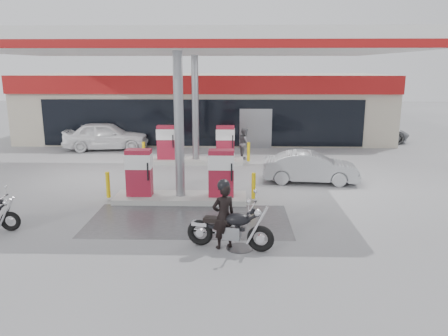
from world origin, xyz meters
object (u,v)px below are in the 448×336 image
object	(u,v)px
pump_island_near	(180,180)
sedan_white	(106,136)
biker_main	(224,216)
parked_car_right	(370,132)
attendant	(245,143)
hatchback_silver	(310,167)
pump_island_far	(196,148)
parked_car_left	(57,133)
main_motorcycle	(231,229)

from	to	relation	value
pump_island_near	sedan_white	world-z (taller)	pump_island_near
biker_main	parked_car_right	world-z (taller)	biker_main
attendant	parked_car_right	distance (m)	9.15
hatchback_silver	parked_car_right	distance (m)	10.78
sedan_white	hatchback_silver	size ratio (longest dim) A/B	1.22
attendant	parked_car_right	size ratio (longest dim) A/B	0.34
pump_island_far	parked_car_left	size ratio (longest dim) A/B	1.18
parked_car_right	hatchback_silver	bearing A→B (deg)	143.37
pump_island_far	parked_car_left	distance (m)	10.24
parked_car_left	sedan_white	bearing A→B (deg)	-96.86
sedan_white	main_motorcycle	bearing A→B (deg)	-158.85
sedan_white	attendant	size ratio (longest dim) A/B	2.94
sedan_white	parked_car_right	world-z (taller)	sedan_white
biker_main	sedan_white	distance (m)	14.83
attendant	sedan_white	bearing A→B (deg)	73.63
pump_island_far	attendant	xyz separation A→B (m)	(2.34, 1.00, 0.06)
attendant	biker_main	bearing A→B (deg)	175.89
main_motorcycle	biker_main	xyz separation A→B (m)	(-0.20, 0.04, 0.33)
hatchback_silver	sedan_white	bearing A→B (deg)	61.98
pump_island_near	pump_island_far	world-z (taller)	same
biker_main	parked_car_right	size ratio (longest dim) A/B	0.37
pump_island_far	main_motorcycle	distance (m)	10.17
parked_car_left	parked_car_right	xyz separation A→B (m)	(18.81, 0.79, 0.00)
main_motorcycle	parked_car_right	distance (m)	17.99
attendant	parked_car_left	distance (m)	11.92
sedan_white	hatchback_silver	distance (m)	12.09
attendant	parked_car_right	bearing A→B (deg)	-57.04
attendant	parked_car_left	bearing A→B (deg)	69.15
pump_island_far	pump_island_near	bearing A→B (deg)	-90.00
pump_island_near	parked_car_left	size ratio (longest dim) A/B	1.18
main_motorcycle	sedan_white	world-z (taller)	sedan_white
hatchback_silver	parked_car_left	distance (m)	16.18
attendant	parked_car_right	world-z (taller)	attendant
sedan_white	attendant	bearing A→B (deg)	-113.02
pump_island_far	hatchback_silver	xyz separation A→B (m)	(4.85, -3.47, -0.10)
sedan_white	parked_car_right	distance (m)	15.49
pump_island_near	biker_main	world-z (taller)	pump_island_near
sedan_white	attendant	xyz separation A→B (m)	(7.58, -2.20, -0.00)
pump_island_far	parked_car_right	xyz separation A→B (m)	(10.00, 6.00, -0.07)
pump_island_far	parked_car_right	world-z (taller)	pump_island_far
sedan_white	parked_car_left	size ratio (longest dim) A/B	1.04
hatchback_silver	biker_main	bearing A→B (deg)	158.84
sedan_white	parked_car_right	size ratio (longest dim) A/B	0.99
attendant	hatchback_silver	world-z (taller)	attendant
hatchback_silver	parked_car_left	xyz separation A→B (m)	(-13.66, 8.68, 0.02)
pump_island_near	parked_car_left	world-z (taller)	pump_island_near
attendant	pump_island_far	bearing A→B (deg)	112.95
sedan_white	attendant	distance (m)	7.89
pump_island_near	hatchback_silver	size ratio (longest dim) A/B	1.38
main_motorcycle	parked_car_left	bearing A→B (deg)	138.25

